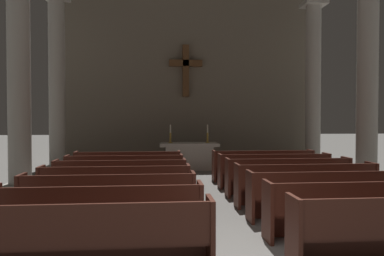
{
  "coord_description": "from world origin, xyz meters",
  "views": [
    {
      "loc": [
        -1.2,
        -4.66,
        1.94
      ],
      "look_at": [
        0.0,
        8.26,
        1.6
      ],
      "focal_mm": 35.38,
      "sensor_mm": 36.0,
      "label": 1
    }
  ],
  "objects_px": {
    "column_left_third": "(57,86)",
    "pew_right_row_2": "(361,209)",
    "pew_left_row_1": "(85,239)",
    "pew_right_row_7": "(263,165)",
    "pew_left_row_2": "(99,215)",
    "pew_left_row_7": "(128,167)",
    "pew_right_row_6": "(274,170)",
    "column_right_third": "(313,88)",
    "altar": "(189,155)",
    "pew_right_row_3": "(329,195)",
    "pew_left_row_5": "(121,179)",
    "pew_right_row_4": "(306,184)",
    "pew_right_row_5": "(288,177)",
    "column_right_second": "(367,77)",
    "pew_left_row_3": "(109,199)",
    "pew_left_row_4": "(116,188)",
    "candlestick_left": "(170,137)",
    "candlestick_right": "(208,137)",
    "pew_left_row_6": "(125,172)",
    "column_left_second": "(19,73)"
  },
  "relations": [
    {
      "from": "column_left_third",
      "to": "pew_right_row_2",
      "type": "bearing_deg",
      "value": -50.65
    },
    {
      "from": "pew_left_row_1",
      "to": "pew_right_row_7",
      "type": "bearing_deg",
      "value": 58.67
    },
    {
      "from": "pew_left_row_2",
      "to": "pew_left_row_7",
      "type": "height_order",
      "value": "same"
    },
    {
      "from": "pew_right_row_6",
      "to": "column_right_third",
      "type": "xyz_separation_m",
      "value": [
        2.75,
        3.87,
        2.64
      ]
    },
    {
      "from": "altar",
      "to": "pew_right_row_3",
      "type": "bearing_deg",
      "value": -74.08
    },
    {
      "from": "pew_left_row_5",
      "to": "pew_right_row_4",
      "type": "bearing_deg",
      "value": -15.31
    },
    {
      "from": "pew_left_row_5",
      "to": "pew_right_row_5",
      "type": "bearing_deg",
      "value": 0.0
    },
    {
      "from": "pew_right_row_5",
      "to": "column_right_second",
      "type": "bearing_deg",
      "value": 23.64
    },
    {
      "from": "pew_left_row_5",
      "to": "pew_right_row_4",
      "type": "relative_size",
      "value": 1.0
    },
    {
      "from": "pew_right_row_3",
      "to": "column_right_third",
      "type": "bearing_deg",
      "value": 69.26
    },
    {
      "from": "column_right_second",
      "to": "pew_right_row_3",
      "type": "bearing_deg",
      "value": -128.41
    },
    {
      "from": "pew_left_row_1",
      "to": "column_right_third",
      "type": "height_order",
      "value": "column_right_third"
    },
    {
      "from": "pew_left_row_3",
      "to": "pew_left_row_5",
      "type": "height_order",
      "value": "same"
    },
    {
      "from": "pew_left_row_5",
      "to": "pew_left_row_7",
      "type": "height_order",
      "value": "same"
    },
    {
      "from": "pew_left_row_4",
      "to": "column_right_third",
      "type": "relative_size",
      "value": 0.49
    },
    {
      "from": "pew_left_row_3",
      "to": "pew_right_row_7",
      "type": "relative_size",
      "value": 1.0
    },
    {
      "from": "pew_right_row_3",
      "to": "pew_right_row_6",
      "type": "xyz_separation_m",
      "value": [
        0.0,
        3.39,
        0.0
      ]
    },
    {
      "from": "pew_right_row_2",
      "to": "pew_left_row_7",
      "type": "bearing_deg",
      "value": 126.14
    },
    {
      "from": "pew_left_row_3",
      "to": "candlestick_left",
      "type": "relative_size",
      "value": 4.54
    },
    {
      "from": "pew_left_row_4",
      "to": "candlestick_left",
      "type": "relative_size",
      "value": 4.54
    },
    {
      "from": "pew_left_row_4",
      "to": "pew_right_row_3",
      "type": "relative_size",
      "value": 1.0
    },
    {
      "from": "pew_left_row_3",
      "to": "pew_left_row_5",
      "type": "distance_m",
      "value": 2.26
    },
    {
      "from": "pew_left_row_5",
      "to": "pew_right_row_5",
      "type": "distance_m",
      "value": 4.13
    },
    {
      "from": "pew_left_row_1",
      "to": "pew_right_row_2",
      "type": "bearing_deg",
      "value": 15.31
    },
    {
      "from": "column_right_second",
      "to": "column_right_third",
      "type": "xyz_separation_m",
      "value": [
        0.0,
        3.79,
        0.0
      ]
    },
    {
      "from": "pew_left_row_1",
      "to": "pew_left_row_7",
      "type": "xyz_separation_m",
      "value": [
        0.0,
        6.79,
        0.0
      ]
    },
    {
      "from": "pew_left_row_2",
      "to": "candlestick_right",
      "type": "bearing_deg",
      "value": 71.72
    },
    {
      "from": "pew_right_row_2",
      "to": "column_right_second",
      "type": "height_order",
      "value": "column_right_second"
    },
    {
      "from": "pew_left_row_7",
      "to": "pew_left_row_4",
      "type": "bearing_deg",
      "value": -90.0
    },
    {
      "from": "pew_left_row_7",
      "to": "candlestick_left",
      "type": "height_order",
      "value": "candlestick_left"
    },
    {
      "from": "pew_left_row_2",
      "to": "column_right_third",
      "type": "bearing_deg",
      "value": 50.65
    },
    {
      "from": "pew_right_row_5",
      "to": "pew_left_row_3",
      "type": "bearing_deg",
      "value": -151.29
    },
    {
      "from": "pew_left_row_3",
      "to": "candlestick_right",
      "type": "xyz_separation_m",
      "value": [
        2.77,
        7.24,
        0.75
      ]
    },
    {
      "from": "pew_right_row_3",
      "to": "candlestick_left",
      "type": "bearing_deg",
      "value": 110.9
    },
    {
      "from": "pew_left_row_1",
      "to": "pew_left_row_2",
      "type": "xyz_separation_m",
      "value": [
        0.0,
        1.13,
        0.0
      ]
    },
    {
      "from": "pew_right_row_2",
      "to": "candlestick_right",
      "type": "height_order",
      "value": "candlestick_right"
    },
    {
      "from": "pew_right_row_3",
      "to": "pew_right_row_5",
      "type": "height_order",
      "value": "same"
    },
    {
      "from": "pew_left_row_6",
      "to": "column_right_second",
      "type": "xyz_separation_m",
      "value": [
        6.88,
        0.07,
        2.64
      ]
    },
    {
      "from": "pew_right_row_4",
      "to": "column_left_second",
      "type": "distance_m",
      "value": 7.73
    },
    {
      "from": "pew_right_row_4",
      "to": "candlestick_left",
      "type": "distance_m",
      "value": 6.75
    },
    {
      "from": "candlestick_left",
      "to": "candlestick_right",
      "type": "distance_m",
      "value": 1.4
    },
    {
      "from": "pew_right_row_4",
      "to": "altar",
      "type": "distance_m",
      "value": 6.45
    },
    {
      "from": "pew_right_row_5",
      "to": "candlestick_right",
      "type": "relative_size",
      "value": 4.54
    },
    {
      "from": "pew_right_row_7",
      "to": "pew_right_row_2",
      "type": "bearing_deg",
      "value": -90.0
    },
    {
      "from": "pew_right_row_2",
      "to": "altar",
      "type": "distance_m",
      "value": 8.62
    },
    {
      "from": "column_right_third",
      "to": "pew_left_row_3",
      "type": "bearing_deg",
      "value": -133.46
    },
    {
      "from": "column_left_third",
      "to": "pew_right_row_4",
      "type": "bearing_deg",
      "value": -41.69
    },
    {
      "from": "pew_right_row_3",
      "to": "altar",
      "type": "distance_m",
      "value": 7.53
    },
    {
      "from": "pew_right_row_2",
      "to": "candlestick_left",
      "type": "xyz_separation_m",
      "value": [
        -2.77,
        8.37,
        0.75
      ]
    },
    {
      "from": "pew_left_row_7",
      "to": "pew_right_row_7",
      "type": "bearing_deg",
      "value": 0.0
    }
  ]
}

